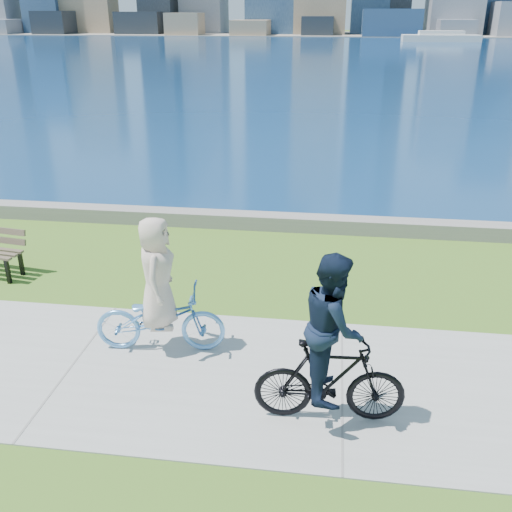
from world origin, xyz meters
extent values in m
plane|color=#3C631A|center=(0.00, 0.00, 0.00)|extent=(320.00, 320.00, 0.00)
cube|color=#9B9B96|center=(0.00, 0.00, 0.01)|extent=(80.00, 3.50, 0.02)
cube|color=slate|center=(0.00, 6.20, 0.17)|extent=(90.00, 0.50, 0.35)
cube|color=navy|center=(0.00, 72.00, 0.00)|extent=(320.00, 131.00, 0.01)
cube|color=slate|center=(0.00, 130.00, 0.06)|extent=(320.00, 30.00, 0.12)
cube|color=black|center=(-58.41, 121.90, 2.39)|extent=(7.39, 9.26, 4.78)
cube|color=black|center=(-39.56, 122.86, 2.31)|extent=(9.77, 6.18, 4.61)
cube|color=#8E7457|center=(-28.62, 119.37, 2.20)|extent=(7.19, 6.94, 4.40)
cube|color=#8E7457|center=(-14.70, 120.13, 1.52)|extent=(7.60, 8.74, 3.03)
cube|color=black|center=(-0.81, 121.55, 1.89)|extent=(6.52, 6.31, 3.77)
cube|color=navy|center=(13.93, 119.19, 2.59)|extent=(11.50, 8.35, 5.17)
cube|color=slate|center=(26.92, 122.38, 1.60)|extent=(7.14, 9.87, 3.20)
cube|color=silver|center=(20.71, 99.17, 0.55)|extent=(12.75, 3.64, 1.09)
cube|color=silver|center=(20.71, 99.17, 1.41)|extent=(7.28, 2.73, 0.64)
cube|color=black|center=(-2.42, 2.48, 0.25)|extent=(0.08, 0.08, 0.50)
cube|color=black|center=(-2.36, 2.88, 0.25)|extent=(0.08, 0.08, 0.50)
imported|color=#5C9FE1|center=(1.20, 0.59, 0.54)|extent=(0.91, 2.06, 1.04)
imported|color=silver|center=(1.20, 0.59, 1.32)|extent=(0.65, 0.91, 1.74)
imported|color=black|center=(3.81, -0.73, 0.60)|extent=(0.68, 1.95, 1.15)
imported|color=#101B31|center=(3.81, -0.73, 1.39)|extent=(0.77, 0.95, 1.89)
camera|label=1|loc=(3.69, -6.78, 4.90)|focal=40.00mm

